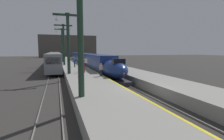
% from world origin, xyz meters
% --- Properties ---
extents(ground_plane, '(260.00, 260.00, 0.00)m').
position_xyz_m(ground_plane, '(0.00, 0.00, 0.00)').
color(ground_plane, '#33302D').
extents(platform_left, '(4.80, 110.00, 1.05)m').
position_xyz_m(platform_left, '(-4.05, 24.75, 0.53)').
color(platform_left, gray).
rests_on(platform_left, ground).
extents(platform_right, '(4.80, 110.00, 1.05)m').
position_xyz_m(platform_right, '(4.05, 24.75, 0.53)').
color(platform_right, gray).
rests_on(platform_right, ground).
extents(platform_left_safety_stripe, '(0.20, 107.80, 0.01)m').
position_xyz_m(platform_left_safety_stripe, '(-1.77, 24.75, 1.05)').
color(platform_left_safety_stripe, yellow).
rests_on(platform_left_safety_stripe, platform_left).
extents(rail_main_left, '(0.08, 110.00, 0.12)m').
position_xyz_m(rail_main_left, '(-0.75, 27.50, 0.06)').
color(rail_main_left, slate).
rests_on(rail_main_left, ground).
extents(rail_main_right, '(0.08, 110.00, 0.12)m').
position_xyz_m(rail_main_right, '(0.75, 27.50, 0.06)').
color(rail_main_right, slate).
rests_on(rail_main_right, ground).
extents(rail_secondary_left, '(0.08, 110.00, 0.12)m').
position_xyz_m(rail_secondary_left, '(-8.85, 27.50, 0.06)').
color(rail_secondary_left, slate).
rests_on(rail_secondary_left, ground).
extents(rail_secondary_right, '(0.08, 110.00, 0.12)m').
position_xyz_m(rail_secondary_right, '(-7.35, 27.50, 0.06)').
color(rail_secondary_right, slate).
rests_on(rail_secondary_right, ground).
extents(highspeed_train_main, '(2.92, 57.27, 3.60)m').
position_xyz_m(highspeed_train_main, '(0.00, 33.18, 1.95)').
color(highspeed_train_main, navy).
rests_on(highspeed_train_main, ground).
extents(regional_train_adjacent, '(2.85, 36.60, 3.80)m').
position_xyz_m(regional_train_adjacent, '(-8.10, 33.53, 2.13)').
color(regional_train_adjacent, gray).
rests_on(regional_train_adjacent, ground).
extents(station_column_near, '(4.00, 0.68, 9.41)m').
position_xyz_m(station_column_near, '(-5.90, -1.20, 6.69)').
color(station_column_near, '#1E3828').
rests_on(station_column_near, platform_left).
extents(station_column_mid, '(4.00, 0.68, 8.52)m').
position_xyz_m(station_column_mid, '(-5.90, 11.94, 6.22)').
color(station_column_mid, '#1E3828').
rests_on(station_column_mid, platform_left).
extents(station_column_far, '(4.00, 0.68, 9.20)m').
position_xyz_m(station_column_far, '(-5.90, 27.83, 6.59)').
color(station_column_far, '#1E3828').
rests_on(station_column_far, platform_left).
extents(station_column_distant, '(4.00, 0.68, 9.45)m').
position_xyz_m(station_column_distant, '(-5.90, 37.83, 6.71)').
color(station_column_distant, '#1E3828').
rests_on(station_column_distant, platform_left).
extents(passenger_near_edge, '(0.43, 0.43, 1.69)m').
position_xyz_m(passenger_near_edge, '(-2.11, 8.05, 2.04)').
color(passenger_near_edge, '#23232D').
rests_on(passenger_near_edge, platform_left).
extents(passenger_mid_platform, '(0.47, 0.41, 1.69)m').
position_xyz_m(passenger_mid_platform, '(-3.92, 13.39, 2.04)').
color(passenger_mid_platform, '#23232D').
rests_on(passenger_mid_platform, platform_left).
extents(passenger_far_waiting, '(0.42, 0.44, 1.69)m').
position_xyz_m(passenger_far_waiting, '(-4.14, 21.88, 2.04)').
color(passenger_far_waiting, '#23232D').
rests_on(passenger_far_waiting, platform_left).
extents(rolling_suitcase, '(0.40, 0.22, 0.98)m').
position_xyz_m(rolling_suitcase, '(-4.53, 8.56, 1.35)').
color(rolling_suitcase, navy).
rests_on(rolling_suitcase, platform_left).
extents(departure_info_board, '(0.90, 0.10, 2.12)m').
position_xyz_m(departure_info_board, '(-3.62, 12.35, 2.56)').
color(departure_info_board, maroon).
rests_on(departure_info_board, platform_left).
extents(terminus_back_wall, '(36.00, 2.00, 14.00)m').
position_xyz_m(terminus_back_wall, '(0.00, 102.00, 7.00)').
color(terminus_back_wall, '#4C4742').
rests_on(terminus_back_wall, ground).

